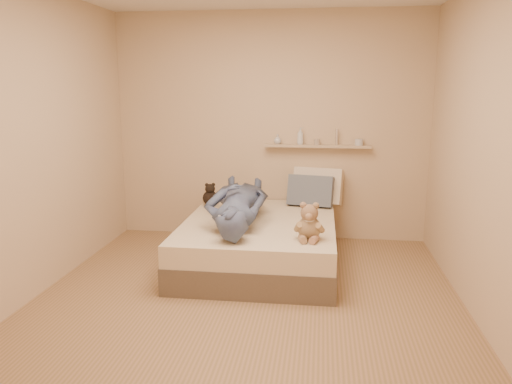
# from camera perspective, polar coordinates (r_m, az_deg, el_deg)

# --- Properties ---
(room) EXTENTS (3.80, 3.80, 3.80)m
(room) POSITION_cam_1_polar(r_m,az_deg,el_deg) (3.93, -1.24, 5.18)
(room) COLOR #986E4E
(room) RESTS_ON ground
(bed) EXTENTS (1.50, 1.90, 0.45)m
(bed) POSITION_cam_1_polar(r_m,az_deg,el_deg) (5.06, 0.42, -5.73)
(bed) COLOR brown
(bed) RESTS_ON floor
(game_console) EXTENTS (0.20, 0.12, 0.07)m
(game_console) POSITION_cam_1_polar(r_m,az_deg,el_deg) (4.44, -3.23, -2.99)
(game_console) COLOR silver
(game_console) RESTS_ON bed
(teddy_bear) EXTENTS (0.28, 0.27, 0.34)m
(teddy_bear) POSITION_cam_1_polar(r_m,az_deg,el_deg) (4.36, 6.10, -3.70)
(teddy_bear) COLOR #947C51
(teddy_bear) RESTS_ON bed
(dark_plush) EXTENTS (0.17, 0.17, 0.26)m
(dark_plush) POSITION_cam_1_polar(r_m,az_deg,el_deg) (5.62, -5.26, -0.42)
(dark_plush) COLOR black
(dark_plush) RESTS_ON bed
(pillow_cream) EXTENTS (0.59, 0.38, 0.43)m
(pillow_cream) POSITION_cam_1_polar(r_m,az_deg,el_deg) (5.73, 7.06, 0.67)
(pillow_cream) COLOR beige
(pillow_cream) RESTS_ON bed
(pillow_grey) EXTENTS (0.53, 0.32, 0.37)m
(pillow_grey) POSITION_cam_1_polar(r_m,az_deg,el_deg) (5.60, 6.25, 0.11)
(pillow_grey) COLOR slate
(pillow_grey) RESTS_ON bed
(person) EXTENTS (0.73, 1.68, 0.39)m
(person) POSITION_cam_1_polar(r_m,az_deg,el_deg) (4.93, -2.13, -1.15)
(person) COLOR #4C5D78
(person) RESTS_ON bed
(wall_shelf) EXTENTS (1.20, 0.12, 0.03)m
(wall_shelf) POSITION_cam_1_polar(r_m,az_deg,el_deg) (5.73, 7.05, 5.24)
(wall_shelf) COLOR tan
(wall_shelf) RESTS_ON wall_back
(shelf_bottles) EXTENTS (1.02, 0.11, 0.19)m
(shelf_bottles) POSITION_cam_1_polar(r_m,az_deg,el_deg) (5.73, 6.12, 6.08)
(shelf_bottles) COLOR #B9BCC2
(shelf_bottles) RESTS_ON wall_shelf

